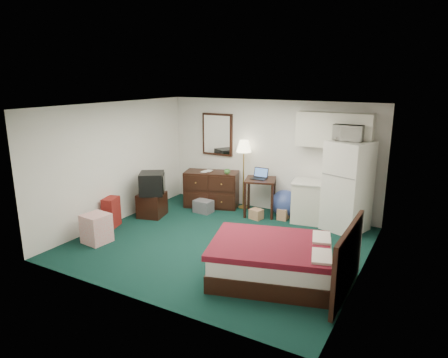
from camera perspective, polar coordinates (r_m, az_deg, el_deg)
The scene contains 25 objects.
floor at distance 7.50m, azimuth -0.55°, elevation -9.08°, with size 5.00×4.50×0.01m, color black.
ceiling at distance 6.89m, azimuth -0.60°, elevation 10.35°, with size 5.00×4.50×0.01m, color white.
walls at distance 7.09m, azimuth -0.58°, elevation 0.22°, with size 5.01×4.51×2.50m.
mirror at distance 9.57m, azimuth -0.95°, elevation 6.38°, with size 0.80×0.06×1.00m, color white, non-canonical shape.
upper_cabinets at distance 8.34m, azimuth 15.48°, elevation 6.74°, with size 1.50×0.35×0.70m, color silver, non-canonical shape.
headboard at distance 5.81m, azimuth 17.27°, elevation -11.10°, with size 0.06×1.56×1.00m, color black, non-canonical shape.
dresser at distance 9.40m, azimuth -1.79°, elevation -1.44°, with size 1.23×0.56×0.84m, color black, non-canonical shape.
floor_lamp at distance 9.21m, azimuth 2.80°, elevation 0.65°, with size 0.35×0.35×1.60m, color gold, non-canonical shape.
desk at distance 8.87m, azimuth 5.16°, elevation -2.55°, with size 0.65×0.65×0.82m, color black, non-canonical shape.
exercise_ball at distance 8.85m, azimuth 8.65°, elevation -3.45°, with size 0.59×0.59×0.59m, color navy.
kitchen_counter at distance 8.59m, azimuth 12.40°, elevation -3.30°, with size 0.77×0.59×0.85m, color silver, non-canonical shape.
fridge at distance 8.21m, azimuth 17.26°, elevation -1.00°, with size 0.74×0.74×1.79m, color white, non-canonical shape.
bed at distance 6.21m, azimuth 6.92°, elevation -11.54°, with size 1.77×1.38×0.57m, color #44111A, non-canonical shape.
tv_stand at distance 8.93m, azimuth -10.24°, elevation -3.62°, with size 0.52×0.56×0.52m, color black, non-canonical shape.
suitcase at distance 8.49m, azimuth -15.79°, elevation -4.58°, with size 0.24×0.38×0.61m, color #5C1105, non-canonical shape.
retail_box at distance 7.79m, azimuth -17.76°, elevation -6.74°, with size 0.43×0.43×0.54m, color silver, non-canonical shape.
file_bin at distance 9.06m, azimuth -2.96°, elevation -3.91°, with size 0.40×0.30×0.28m, color slate, non-canonical shape.
cardboard_box_a at distance 8.68m, azimuth 4.63°, elevation -5.01°, with size 0.26×0.22×0.22m, color #8C6548, non-canonical shape.
cardboard_box_b at distance 8.72m, azimuth 8.44°, elevation -4.94°, with size 0.21×0.24×0.24m, color #8C6548, non-canonical shape.
laptop at distance 8.71m, azimuth 5.01°, elevation 0.71°, with size 0.33×0.27×0.23m, color black, non-canonical shape.
crt_tv at distance 8.75m, azimuth -10.27°, elevation -0.61°, with size 0.51×0.55×0.48m, color black, non-canonical shape.
microwave at distance 8.07m, azimuth 17.44°, elevation 6.60°, with size 0.56×0.31×0.38m, color white.
book_a at distance 9.30m, azimuth -3.07°, elevation 1.71°, with size 0.15×0.02×0.21m, color #8C6548.
book_b at distance 9.34m, azimuth -2.63°, elevation 1.74°, with size 0.15×0.02×0.20m, color #8C6548.
mug at distance 9.06m, azimuth 0.45°, elevation 1.15°, with size 0.14×0.11×0.14m, color #48833D.
Camera 1 is at (3.44, -5.95, 2.99)m, focal length 32.00 mm.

